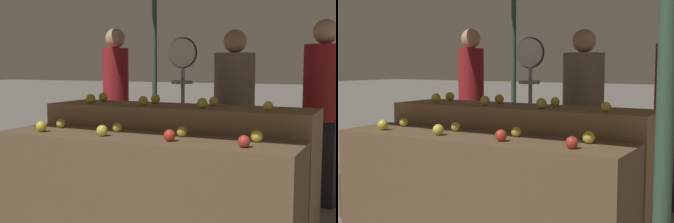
{
  "view_description": "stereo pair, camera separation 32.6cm",
  "coord_description": "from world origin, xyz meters",
  "views": [
    {
      "loc": [
        1.55,
        -2.81,
        1.35
      ],
      "look_at": [
        0.06,
        0.3,
        1.01
      ],
      "focal_mm": 50.0,
      "sensor_mm": 36.0,
      "label": 1
    },
    {
      "loc": [
        1.83,
        -2.66,
        1.35
      ],
      "look_at": [
        0.06,
        0.3,
        1.01
      ],
      "focal_mm": 50.0,
      "sensor_mm": 36.0,
      "label": 2
    }
  ],
  "objects": [
    {
      "name": "display_counter_front",
      "position": [
        0.0,
        0.0,
        0.43
      ],
      "size": [
        2.19,
        0.55,
        0.86
      ],
      "primitive_type": "cube",
      "color": "brown",
      "rests_on": "ground_plane"
    },
    {
      "name": "display_counter_back",
      "position": [
        0.0,
        0.6,
        0.51
      ],
      "size": [
        2.19,
        0.55,
        1.02
      ],
      "primitive_type": "cube",
      "color": "olive",
      "rests_on": "ground_plane"
    },
    {
      "name": "apple_front_0",
      "position": [
        -0.78,
        -0.11,
        0.9
      ],
      "size": [
        0.08,
        0.08,
        0.08
      ],
      "primitive_type": "sphere",
      "color": "gold",
      "rests_on": "display_counter_front"
    },
    {
      "name": "apple_front_1",
      "position": [
        -0.25,
        -0.1,
        0.9
      ],
      "size": [
        0.08,
        0.08,
        0.08
      ],
      "primitive_type": "sphere",
      "color": "yellow",
      "rests_on": "display_counter_front"
    },
    {
      "name": "apple_front_2",
      "position": [
        0.26,
        -0.1,
        0.89
      ],
      "size": [
        0.08,
        0.08,
        0.08
      ],
      "primitive_type": "sphere",
      "color": "red",
      "rests_on": "display_counter_front"
    },
    {
      "name": "apple_front_3",
      "position": [
        0.77,
        -0.12,
        0.89
      ],
      "size": [
        0.08,
        0.08,
        0.08
      ],
      "primitive_type": "sphere",
      "color": "red",
      "rests_on": "display_counter_front"
    },
    {
      "name": "apple_front_4",
      "position": [
        -0.79,
        0.12,
        0.89
      ],
      "size": [
        0.07,
        0.07,
        0.07
      ],
      "primitive_type": "sphere",
      "color": "gold",
      "rests_on": "display_counter_front"
    },
    {
      "name": "apple_front_5",
      "position": [
        -0.27,
        0.12,
        0.89
      ],
      "size": [
        0.07,
        0.07,
        0.07
      ],
      "primitive_type": "sphere",
      "color": "gold",
      "rests_on": "display_counter_front"
    },
    {
      "name": "apple_front_6",
      "position": [
        0.26,
        0.11,
        0.89
      ],
      "size": [
        0.07,
        0.07,
        0.07
      ],
      "primitive_type": "sphere",
      "color": "gold",
      "rests_on": "display_counter_front"
    },
    {
      "name": "apple_front_7",
      "position": [
        0.78,
        0.11,
        0.9
      ],
      "size": [
        0.08,
        0.08,
        0.08
      ],
      "primitive_type": "sphere",
      "color": "yellow",
      "rests_on": "display_counter_front"
    },
    {
      "name": "apple_back_0",
      "position": [
        -0.77,
        0.5,
        1.06
      ],
      "size": [
        0.08,
        0.08,
        0.08
      ],
      "primitive_type": "sphere",
      "color": "gold",
      "rests_on": "display_counter_back"
    },
    {
      "name": "apple_back_1",
      "position": [
        -0.25,
        0.5,
        1.06
      ],
      "size": [
        0.08,
        0.08,
        0.08
      ],
      "primitive_type": "sphere",
      "color": "gold",
      "rests_on": "display_counter_back"
    },
    {
      "name": "apple_back_2",
      "position": [
        0.26,
        0.48,
        1.06
      ],
      "size": [
        0.08,
        0.08,
        0.08
      ],
      "primitive_type": "sphere",
      "color": "gold",
      "rests_on": "display_counter_back"
    },
    {
      "name": "apple_back_3",
      "position": [
        0.77,
        0.48,
        1.06
      ],
      "size": [
        0.07,
        0.07,
        0.07
      ],
      "primitive_type": "sphere",
      "color": "yellow",
      "rests_on": "display_counter_back"
    },
    {
      "name": "apple_back_4",
      "position": [
        -0.77,
        0.71,
        1.06
      ],
      "size": [
        0.08,
        0.08,
        0.08
      ],
      "primitive_type": "sphere",
      "color": "gold",
      "rests_on": "display_counter_back"
    },
    {
      "name": "apple_back_5",
      "position": [
        -0.25,
        0.71,
        1.06
      ],
      "size": [
        0.08,
        0.08,
        0.08
      ],
      "primitive_type": "sphere",
      "color": "gold",
      "rests_on": "display_counter_back"
    },
    {
      "name": "apple_back_6",
      "position": [
        0.27,
        0.72,
        1.06
      ],
      "size": [
        0.07,
        0.07,
        0.07
      ],
      "primitive_type": "sphere",
      "color": "yellow",
      "rests_on": "display_counter_back"
    },
    {
      "name": "produce_scale",
      "position": [
        -0.22,
        1.2,
        1.17
      ],
      "size": [
        0.29,
        0.2,
        1.61
      ],
      "color": "#99999E",
      "rests_on": "ground_plane"
    },
    {
      "name": "person_vendor_at_scale",
      "position": [
        0.19,
        1.52,
        0.96
      ],
      "size": [
        0.4,
        0.4,
        1.69
      ],
      "rotation": [
        0.0,
        0.0,
        3.16
      ],
      "color": "#2D2D38",
      "rests_on": "ground_plane"
    },
    {
      "name": "person_customer_left",
      "position": [
        -1.42,
        1.95,
        1.05
      ],
      "size": [
        0.39,
        0.39,
        1.78
      ],
      "rotation": [
        0.0,
        0.0,
        2.81
      ],
      "color": "#2D2D38",
      "rests_on": "ground_plane"
    },
    {
      "name": "person_customer_right",
      "position": [
        0.98,
        1.8,
        1.02
      ],
      "size": [
        0.46,
        0.46,
        1.78
      ],
      "rotation": [
        0.0,
        0.0,
        2.93
      ],
      "color": "#2D2D38",
      "rests_on": "ground_plane"
    }
  ]
}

